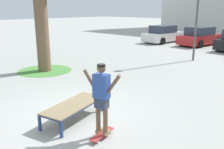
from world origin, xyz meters
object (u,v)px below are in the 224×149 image
(skate_box, at_px, (74,106))
(skater, at_px, (102,95))
(car_red, at_px, (200,37))
(car_white, at_px, (163,35))
(skateboard, at_px, (102,134))

(skate_box, height_order, skater, skater)
(skater, bearing_deg, car_red, 107.68)
(skate_box, xyz_separation_m, car_white, (-7.02, 15.32, 0.28))
(skater, bearing_deg, car_white, 118.13)
(car_white, height_order, car_red, same)
(skateboard, bearing_deg, car_red, 107.68)
(skater, bearing_deg, skateboard, -77.16)
(skateboard, distance_m, car_white, 17.52)
(skater, relative_size, car_white, 0.39)
(skateboard, bearing_deg, skate_box, 174.37)
(car_red, bearing_deg, skater, -72.32)
(skateboard, relative_size, car_red, 0.19)
(skater, distance_m, car_red, 16.74)
(skate_box, bearing_deg, skateboard, -5.63)
(car_white, bearing_deg, car_red, 9.07)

